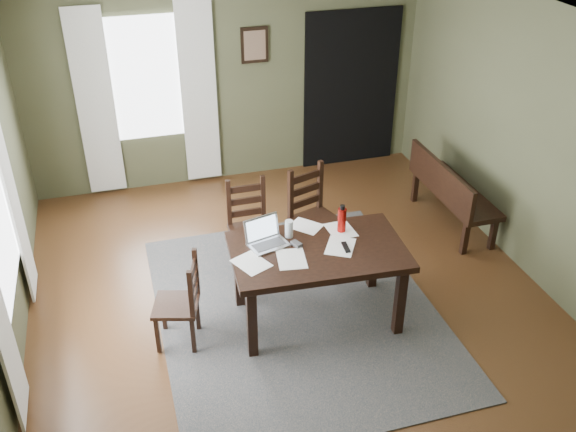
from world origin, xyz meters
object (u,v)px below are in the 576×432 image
object	(u,v)px
chair_back_right	(313,216)
laptop	(265,237)
dining_table	(318,258)
water_bottle	(342,219)
bench	(449,188)
chair_end	(181,303)
chair_back_left	(250,227)

from	to	relation	value
chair_back_right	laptop	bearing A→B (deg)	-152.08
dining_table	water_bottle	distance (m)	0.44
bench	chair_back_right	bearing A→B (deg)	96.79
chair_back_right	water_bottle	world-z (taller)	water_bottle
dining_table	bench	world-z (taller)	bench
chair_end	laptop	xyz separation A→B (m)	(0.82, 0.20, 0.42)
chair_end	laptop	world-z (taller)	laptop
chair_end	chair_back_right	distance (m)	1.82
bench	water_bottle	distance (m)	2.00
chair_end	water_bottle	size ratio (longest dim) A/B	3.22
laptop	water_bottle	distance (m)	0.73
dining_table	laptop	size ratio (longest dim) A/B	4.05
chair_end	dining_table	bearing A→B (deg)	105.19
dining_table	chair_back_right	size ratio (longest dim) A/B	1.57
chair_back_right	laptop	xyz separation A→B (m)	(-0.72, -0.77, 0.34)
chair_back_left	chair_back_right	xyz separation A→B (m)	(0.68, -0.02, 0.03)
water_bottle	chair_back_left	bearing A→B (deg)	131.40
bench	laptop	distance (m)	2.64
dining_table	water_bottle	xyz separation A→B (m)	(0.30, 0.22, 0.22)
chair_end	water_bottle	bearing A→B (deg)	113.59
chair_back_left	bench	bearing A→B (deg)	3.81
bench	laptop	size ratio (longest dim) A/B	3.58
laptop	water_bottle	xyz separation A→B (m)	(0.73, -0.00, 0.07)
chair_end	chair_back_right	xyz separation A→B (m)	(1.54, 0.97, 0.07)
chair_back_left	chair_back_right	bearing A→B (deg)	-2.18
chair_back_left	water_bottle	distance (m)	1.14
chair_end	chair_back_left	world-z (taller)	chair_back_left
chair_back_right	laptop	size ratio (longest dim) A/B	2.59
dining_table	laptop	distance (m)	0.51
chair_end	chair_back_left	size ratio (longest dim) A/B	0.91
bench	laptop	world-z (taller)	laptop
laptop	dining_table	bearing A→B (deg)	-42.62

